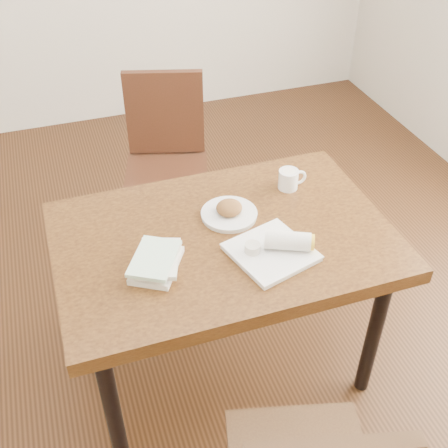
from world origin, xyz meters
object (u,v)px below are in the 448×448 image
object	(u,v)px
table	(224,251)
plate_scone	(229,212)
chair_far	(166,154)
book_stack	(157,261)
plate_burrito	(276,248)
coffee_mug	(289,179)

from	to	relation	value
table	plate_scone	world-z (taller)	plate_scone
table	chair_far	distance (m)	0.95
chair_far	book_stack	size ratio (longest dim) A/B	3.73
plate_scone	book_stack	distance (m)	0.38
chair_far	book_stack	bearing A→B (deg)	-105.17
chair_far	plate_burrito	bearing A→B (deg)	-82.84
chair_far	plate_scone	bearing A→B (deg)	-86.52
coffee_mug	book_stack	size ratio (longest dim) A/B	0.48
plate_scone	plate_burrito	bearing A→B (deg)	-71.47
chair_far	table	bearing A→B (deg)	-90.17
table	book_stack	distance (m)	0.31
plate_scone	coffee_mug	bearing A→B (deg)	19.44
table	plate_burrito	size ratio (longest dim) A/B	3.84
chair_far	plate_burrito	world-z (taller)	chair_far
chair_far	plate_scone	world-z (taller)	chair_far
plate_burrito	table	bearing A→B (deg)	130.92
table	coffee_mug	distance (m)	0.42
plate_scone	plate_burrito	size ratio (longest dim) A/B	0.67
plate_scone	coffee_mug	distance (m)	0.32
plate_scone	plate_burrito	xyz separation A→B (m)	(0.09, -0.26, 0.01)
table	plate_scone	bearing A→B (deg)	60.94
table	book_stack	xyz separation A→B (m)	(-0.28, -0.09, 0.11)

